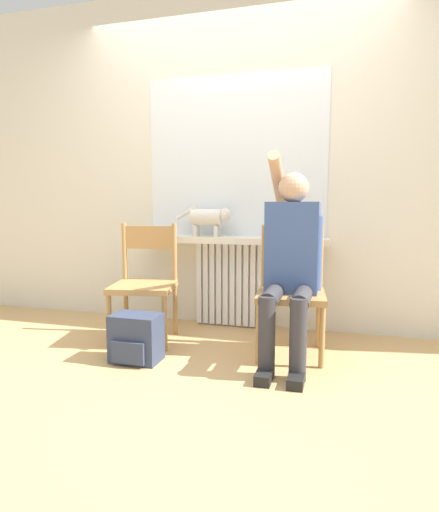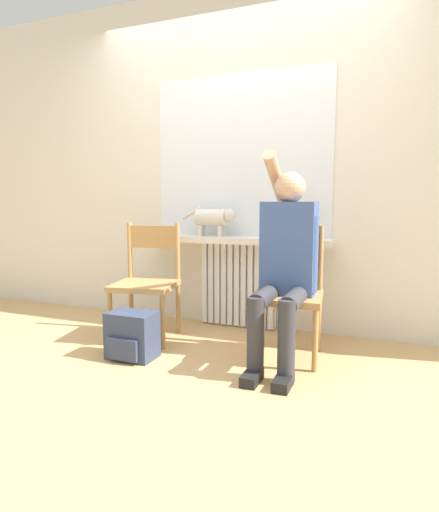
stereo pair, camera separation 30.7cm
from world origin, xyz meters
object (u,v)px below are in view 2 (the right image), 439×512
at_px(chair_right, 288,291).
at_px(cat, 214,218).
at_px(chair_left, 147,280).
at_px(backpack, 132,336).
at_px(person, 286,259).

relative_size(chair_right, cat, 1.86).
bearing_deg(chair_left, chair_right, -11.06).
height_order(chair_right, backpack, chair_right).
relative_size(chair_left, person, 0.64).
xyz_separation_m(chair_left, chair_right, (1.07, 0.00, 0.00)).
bearing_deg(person, backpack, -161.43).
bearing_deg(backpack, chair_left, 107.71).
bearing_deg(person, cat, 142.39).
distance_m(chair_left, chair_right, 1.07).
distance_m(chair_left, person, 1.10).
xyz_separation_m(cat, backpack, (-0.23, -0.86, -0.74)).
bearing_deg(chair_left, backpack, -83.38).
bearing_deg(cat, chair_left, -129.82).
bearing_deg(backpack, chair_right, 24.56).
bearing_deg(cat, chair_right, -31.71).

